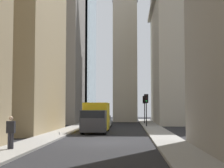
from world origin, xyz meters
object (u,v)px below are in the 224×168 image
at_px(traffic_light_midblock, 145,103).
at_px(discarded_bottle, 59,134).
at_px(sedan_silver, 104,122).
at_px(delivery_truck, 96,117).
at_px(traffic_light_far_junction, 146,103).
at_px(pedestrian, 11,131).

distance_m(traffic_light_midblock, discarded_bottle, 23.90).
bearing_deg(traffic_light_midblock, sedan_silver, 144.84).
xyz_separation_m(delivery_truck, traffic_light_far_junction, (9.69, -5.24, 1.54)).
relative_size(sedan_silver, pedestrian, 2.44).
bearing_deg(discarded_bottle, delivery_truck, -29.31).
height_order(pedestrian, discarded_bottle, pedestrian).
height_order(delivery_truck, traffic_light_midblock, traffic_light_midblock).
xyz_separation_m(delivery_truck, pedestrian, (-14.63, 3.25, -0.36)).
bearing_deg(sedan_silver, traffic_light_far_junction, -95.15).
height_order(delivery_truck, sedan_silver, delivery_truck).
relative_size(traffic_light_far_junction, discarded_bottle, 14.43).
bearing_deg(pedestrian, discarded_bottle, -3.79).
bearing_deg(traffic_light_far_junction, delivery_truck, 151.62).
height_order(traffic_light_midblock, discarded_bottle, traffic_light_midblock).
relative_size(sedan_silver, traffic_light_far_junction, 1.10).
bearing_deg(pedestrian, delivery_truck, -12.51).
relative_size(traffic_light_far_junction, pedestrian, 2.21).
height_order(sedan_silver, traffic_light_midblock, traffic_light_midblock).
xyz_separation_m(sedan_silver, discarded_bottle, (-14.76, 2.58, -0.42)).
relative_size(delivery_truck, traffic_light_far_junction, 1.66).
bearing_deg(sedan_silver, pedestrian, 172.54).
distance_m(delivery_truck, traffic_light_midblock, 18.63).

